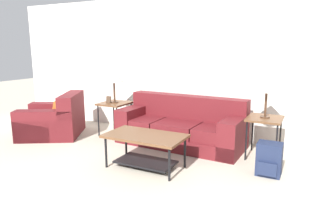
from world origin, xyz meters
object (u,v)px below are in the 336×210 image
object	(u,v)px
couch	(181,127)
table_lamp_left	(114,77)
side_table_left	(115,106)
side_table_right	(265,122)
coffee_table	(145,143)
table_lamp_right	(267,85)
armchair	(54,121)
backpack	(269,159)

from	to	relation	value
couch	table_lamp_left	world-z (taller)	table_lamp_left
side_table_left	side_table_right	world-z (taller)	same
coffee_table	table_lamp_right	xyz separation A→B (m)	(1.40, 1.13, 0.76)
coffee_table	table_lamp_left	bearing A→B (deg)	139.80
couch	side_table_left	distance (m)	1.40
table_lamp_left	coffee_table	bearing A→B (deg)	-40.20
coffee_table	couch	bearing A→B (deg)	88.32
table_lamp_left	couch	bearing A→B (deg)	0.53
couch	table_lamp_left	distance (m)	1.60
armchair	side_table_right	world-z (taller)	armchair
couch	armchair	world-z (taller)	couch
backpack	table_lamp_right	bearing A→B (deg)	105.47
table_lamp_left	backpack	bearing A→B (deg)	-12.23
side_table_right	backpack	bearing A→B (deg)	-74.53
table_lamp_right	side_table_left	bearing A→B (deg)	-180.00
side_table_left	backpack	size ratio (longest dim) A/B	1.42
couch	armchair	bearing A→B (deg)	-166.51
side_table_right	backpack	world-z (taller)	side_table_right
couch	side_table_left	bearing A→B (deg)	-179.47
couch	table_lamp_right	world-z (taller)	table_lamp_right
side_table_right	table_lamp_left	size ratio (longest dim) A/B	1.02
table_lamp_right	backpack	xyz separation A→B (m)	(0.17, -0.63, -0.90)
coffee_table	backpack	world-z (taller)	coffee_table
couch	side_table_left	world-z (taller)	couch
table_lamp_left	backpack	distance (m)	3.12
side_table_right	backpack	size ratio (longest dim) A/B	1.42
table_lamp_right	backpack	distance (m)	1.11
side_table_left	side_table_right	size ratio (longest dim) A/B	1.00
table_lamp_right	backpack	world-z (taller)	table_lamp_right
armchair	backpack	bearing A→B (deg)	-1.09
side_table_right	table_lamp_right	world-z (taller)	table_lamp_right
side_table_left	table_lamp_right	bearing A→B (deg)	0.00
couch	side_table_right	distance (m)	1.39
armchair	table_lamp_right	xyz separation A→B (m)	(3.75, 0.56, 0.83)
side_table_left	table_lamp_left	distance (m)	0.56
couch	backpack	size ratio (longest dim) A/B	4.99
armchair	side_table_left	world-z (taller)	armchair
side_table_left	table_lamp_left	world-z (taller)	table_lamp_left
armchair	backpack	world-z (taller)	armchair
table_lamp_right	backpack	size ratio (longest dim) A/B	1.40
side_table_left	table_lamp_right	xyz separation A→B (m)	(2.74, 0.00, 0.56)
couch	table_lamp_left	bearing A→B (deg)	-179.47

